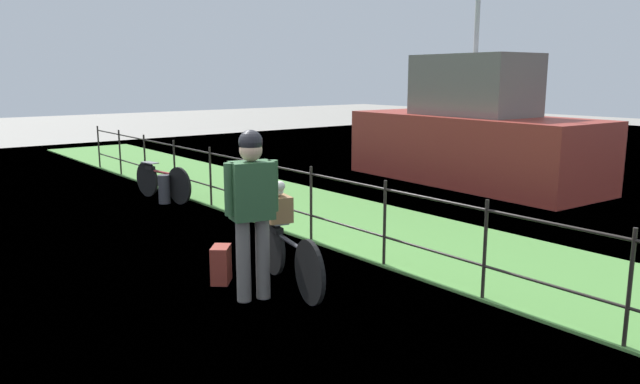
{
  "coord_description": "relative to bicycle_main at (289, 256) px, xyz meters",
  "views": [
    {
      "loc": [
        5.5,
        -2.57,
        2.18
      ],
      "look_at": [
        0.3,
        1.56,
        0.9
      ],
      "focal_mm": 33.87,
      "sensor_mm": 36.0,
      "label": 1
    }
  ],
  "objects": [
    {
      "name": "ground_plane",
      "position": [
        -0.58,
        -0.93,
        -0.34
      ],
      "size": [
        60.0,
        60.0,
        0.0
      ],
      "primitive_type": "plane",
      "color": "gray"
    },
    {
      "name": "grass_strip",
      "position": [
        -0.58,
        2.43,
        -0.33
      ],
      "size": [
        27.0,
        2.4,
        0.03
      ],
      "primitive_type": "cube",
      "color": "#569342",
      "rests_on": "ground"
    },
    {
      "name": "iron_fence",
      "position": [
        -0.58,
        1.27,
        0.24
      ],
      "size": [
        18.04,
        0.04,
        1.02
      ],
      "color": "#28231E",
      "rests_on": "ground"
    },
    {
      "name": "bicycle_main",
      "position": [
        0.0,
        0.0,
        0.0
      ],
      "size": [
        1.61,
        0.43,
        0.64
      ],
      "color": "black",
      "rests_on": "ground"
    },
    {
      "name": "wooden_crate",
      "position": [
        -0.35,
        0.08,
        0.44
      ],
      "size": [
        0.42,
        0.33,
        0.28
      ],
      "primitive_type": "cube",
      "rotation": [
        0.0,
        0.0,
        -0.23
      ],
      "color": "olive",
      "rests_on": "bicycle_main"
    },
    {
      "name": "terrier_dog",
      "position": [
        -0.33,
        0.08,
        0.65
      ],
      "size": [
        0.32,
        0.2,
        0.18
      ],
      "color": "silver",
      "rests_on": "wooden_crate"
    },
    {
      "name": "cyclist_person",
      "position": [
        0.06,
        -0.48,
        0.66
      ],
      "size": [
        0.35,
        0.53,
        1.68
      ],
      "color": "slate",
      "rests_on": "ground"
    },
    {
      "name": "backpack_on_paving",
      "position": [
        -0.58,
        -0.48,
        -0.14
      ],
      "size": [
        0.33,
        0.32,
        0.4
      ],
      "primitive_type": "cube",
      "rotation": [
        0.0,
        0.0,
        5.58
      ],
      "color": "maroon",
      "rests_on": "ground"
    },
    {
      "name": "mooring_bollard",
      "position": [
        -4.8,
        0.77,
        -0.09
      ],
      "size": [
        0.2,
        0.2,
        0.5
      ],
      "primitive_type": "cylinder",
      "color": "#38383D",
      "rests_on": "ground"
    },
    {
      "name": "bicycle_parked",
      "position": [
        -5.1,
        0.87,
        0.0
      ],
      "size": [
        1.64,
        0.32,
        0.65
      ],
      "color": "black",
      "rests_on": "ground"
    },
    {
      "name": "moored_boat_near",
      "position": [
        -2.84,
        6.65,
        0.63
      ],
      "size": [
        5.49,
        2.3,
        4.21
      ],
      "color": "#9E3328",
      "rests_on": "ground"
    }
  ]
}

